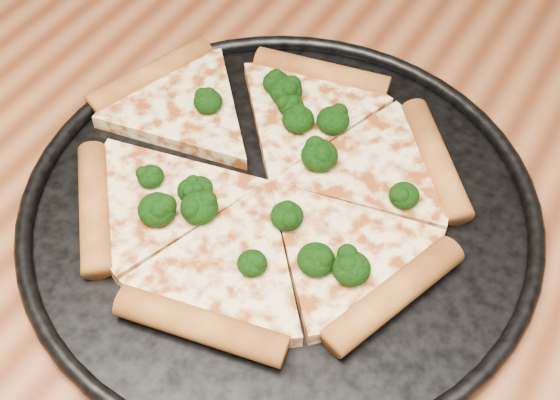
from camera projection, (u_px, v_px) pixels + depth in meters
The scene contains 4 objects.
dining_table at pixel (329, 368), 0.62m from camera, with size 1.20×0.90×0.75m.
pizza_pan at pixel (280, 207), 0.60m from camera, with size 0.41×0.41×0.02m.
pizza at pixel (266, 179), 0.61m from camera, with size 0.35×0.32×0.02m.
broccoli_florets at pixel (272, 169), 0.60m from camera, with size 0.21×0.19×0.02m.
Camera 1 is at (0.11, -0.27, 1.23)m, focal length 49.13 mm.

